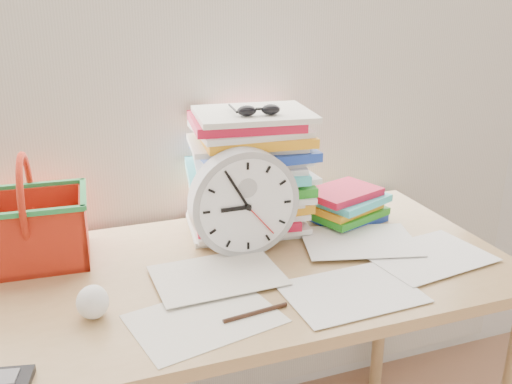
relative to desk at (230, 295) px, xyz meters
name	(u,v)px	position (x,y,z in m)	size (l,w,h in m)	color
curtain	(185,26)	(0.00, 0.38, 0.62)	(2.40, 0.01, 2.50)	beige
desk	(230,295)	(0.00, 0.00, 0.00)	(1.40, 0.70, 0.75)	#A57F4D
paper_stack	(249,172)	(0.13, 0.22, 0.24)	(0.34, 0.28, 0.34)	white
clock	(244,203)	(0.06, 0.07, 0.21)	(0.28, 0.28, 0.06)	#A7A7A7
sunglasses	(259,110)	(0.13, 0.16, 0.43)	(0.13, 0.11, 0.03)	black
book_stack	(346,206)	(0.41, 0.16, 0.13)	(0.25, 0.19, 0.10)	white
basket	(28,210)	(-0.45, 0.21, 0.21)	(0.27, 0.21, 0.27)	red
crumpled_ball	(92,302)	(-0.33, -0.11, 0.11)	(0.07, 0.07, 0.07)	white
pen	(256,313)	(-0.01, -0.22, 0.08)	(0.01, 0.01, 0.15)	black
scattered_papers	(230,266)	(0.00, 0.00, 0.08)	(1.26, 0.42, 0.02)	white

